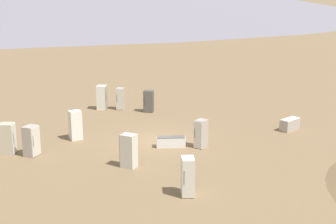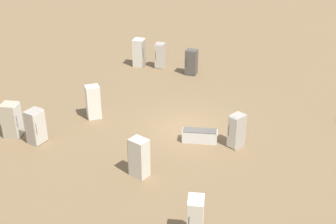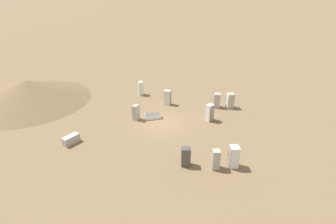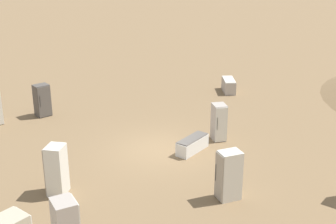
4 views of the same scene
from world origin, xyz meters
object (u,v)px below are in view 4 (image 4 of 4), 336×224
at_px(discarded_fridge_0, 229,175).
at_px(discarded_fridge_1, 42,100).
at_px(discarded_fridge_4, 219,122).
at_px(discarded_fridge_10, 56,170).
at_px(discarded_fridge_9, 229,85).
at_px(discarded_fridge_3, 192,145).

distance_m(discarded_fridge_0, discarded_fridge_1, 11.66).
relative_size(discarded_fridge_0, discarded_fridge_4, 1.07).
relative_size(discarded_fridge_0, discarded_fridge_10, 0.97).
bearing_deg(discarded_fridge_0, discarded_fridge_9, -28.71).
relative_size(discarded_fridge_1, discarded_fridge_10, 0.90).
bearing_deg(discarded_fridge_10, discarded_fridge_0, -82.86).
height_order(discarded_fridge_4, discarded_fridge_9, discarded_fridge_4).
distance_m(discarded_fridge_0, discarded_fridge_3, 4.00).
bearing_deg(discarded_fridge_1, discarded_fridge_9, 162.46).
xyz_separation_m(discarded_fridge_1, discarded_fridge_4, (2.35, 8.80, 0.01)).
distance_m(discarded_fridge_1, discarded_fridge_9, 10.66).
height_order(discarded_fridge_1, discarded_fridge_4, discarded_fridge_4).
xyz_separation_m(discarded_fridge_1, discarded_fridge_10, (7.50, 3.03, 0.09)).
bearing_deg(discarded_fridge_3, discarded_fridge_9, 110.04).
bearing_deg(discarded_fridge_10, discarded_fridge_1, 28.15).
bearing_deg(discarded_fridge_4, discarded_fridge_0, 75.35).
relative_size(discarded_fridge_3, discarded_fridge_9, 1.10).
relative_size(discarded_fridge_1, discarded_fridge_3, 0.95).
xyz_separation_m(discarded_fridge_3, discarded_fridge_4, (-1.33, 1.13, 0.52)).
relative_size(discarded_fridge_0, discarded_fridge_1, 1.09).
xyz_separation_m(discarded_fridge_0, discarded_fridge_3, (-3.72, -1.33, -0.58)).
bearing_deg(discarded_fridge_9, discarded_fridge_0, -99.27).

